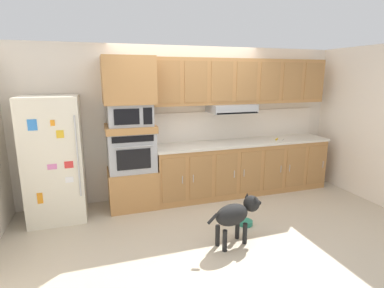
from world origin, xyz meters
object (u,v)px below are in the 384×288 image
Objects in this scene: screwdriver at (277,139)px; dog_food_bowl at (245,223)px; refrigerator at (54,159)px; dog at (236,214)px; built_in_oven at (131,151)px; microwave at (130,114)px.

dog_food_bowl is (-1.13, -1.04, -0.90)m from screwdriver.
refrigerator is at bearing 179.65° from screwdriver.
dog is 4.10× the size of dog_food_bowl.
refrigerator is 8.80× the size of dog_food_bowl.
built_in_oven is 3.50× the size of dog_food_bowl.
built_in_oven is 1.91m from dog.
built_in_oven is at bearing 3.59° from refrigerator.
refrigerator reaches higher than dog_food_bowl.
screwdriver reaches higher than dog.
dog is (-1.47, -1.42, -0.54)m from screwdriver.
built_in_oven reaches higher than dog_food_bowl.
built_in_oven is at bearing 110.48° from dog.
dog is at bearing -135.98° from screwdriver.
built_in_oven reaches higher than dog.
built_in_oven is 4.15× the size of screwdriver.
microwave is 2.29m from dog_food_bowl.
microwave is 0.78× the size of dog.
built_in_oven is 0.85× the size of dog.
dog is at bearing -34.04° from refrigerator.
dog is (1.06, -1.51, -1.07)m from microwave.
built_in_oven is 1.09× the size of microwave.
dog is (2.14, -1.44, -0.49)m from refrigerator.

